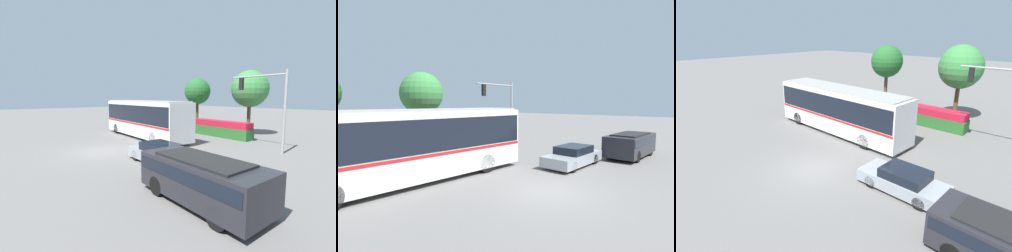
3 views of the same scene
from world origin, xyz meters
The scene contains 8 objects.
ground_plane centered at (0.00, 0.00, 0.00)m, with size 140.00×140.00×0.00m, color slate.
city_bus centered at (-2.97, 5.33, 1.95)m, with size 11.51×3.03×3.44m.
sedan_foreground centered at (4.79, 1.34, 0.57)m, with size 4.36×1.83×1.19m.
suv_left_lane centered at (9.70, -0.44, 0.97)m, with size 4.98×2.11×1.65m.
traffic_light_pole centered at (7.05, 9.09, 3.66)m, with size 4.14×0.24×5.54m.
flowering_hedge centered at (1.22, 11.34, 0.75)m, with size 6.27×1.23×1.52m.
street_tree_left centered at (-5.12, 14.58, 4.44)m, with size 3.20×3.20×6.08m.
street_tree_centre centered at (2.33, 14.20, 4.55)m, with size 3.59×3.59×6.37m.
Camera 1 is at (15.09, -6.28, 3.76)m, focal length 24.59 mm.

